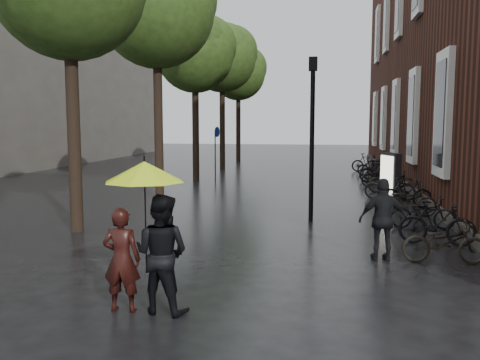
% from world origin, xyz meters
% --- Properties ---
extents(street_trees, '(4.33, 34.03, 8.91)m').
position_xyz_m(street_trees, '(-3.99, 15.91, 6.34)').
color(street_trees, black).
rests_on(street_trees, ground).
extents(person_burgundy, '(0.58, 0.40, 1.54)m').
position_xyz_m(person_burgundy, '(-0.80, 1.97, 0.77)').
color(person_burgundy, black).
rests_on(person_burgundy, ground).
extents(person_black, '(0.95, 0.80, 1.74)m').
position_xyz_m(person_black, '(-0.22, 2.03, 0.87)').
color(person_black, black).
rests_on(person_black, ground).
extents(lime_umbrella, '(1.16, 1.16, 1.71)m').
position_xyz_m(lime_umbrella, '(-0.44, 2.00, 2.06)').
color(lime_umbrella, black).
rests_on(lime_umbrella, ground).
extents(pedestrian_walking, '(1.03, 0.57, 1.66)m').
position_xyz_m(pedestrian_walking, '(3.27, 5.44, 0.83)').
color(pedestrian_walking, black).
rests_on(pedestrian_walking, ground).
extents(parked_bicycles, '(2.11, 19.47, 1.05)m').
position_xyz_m(parked_bicycles, '(4.57, 14.66, 0.47)').
color(parked_bicycles, black).
rests_on(parked_bicycles, ground).
extents(ad_lightbox, '(0.26, 1.12, 1.69)m').
position_xyz_m(ad_lightbox, '(4.42, 13.74, 0.85)').
color(ad_lightbox, black).
rests_on(ad_lightbox, ground).
extents(lamp_post, '(0.23, 0.23, 4.53)m').
position_xyz_m(lamp_post, '(1.74, 9.33, 2.75)').
color(lamp_post, black).
rests_on(lamp_post, ground).
extents(cycle_sign, '(0.14, 0.47, 2.57)m').
position_xyz_m(cycle_sign, '(-2.81, 17.89, 1.70)').
color(cycle_sign, '#262628').
rests_on(cycle_sign, ground).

